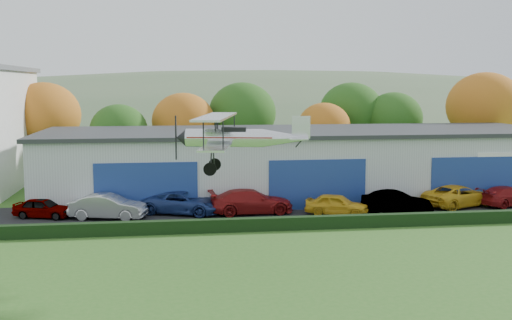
{
  "coord_description": "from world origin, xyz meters",
  "views": [
    {
      "loc": [
        -5.39,
        -20.53,
        8.89
      ],
      "look_at": [
        -0.94,
        11.15,
        4.98
      ],
      "focal_mm": 43.57,
      "sensor_mm": 36.0,
      "label": 1
    }
  ],
  "objects": [
    {
      "name": "car_1",
      "position": [
        -9.46,
        20.7,
        0.88
      ],
      "size": [
        5.28,
        2.9,
        1.65
      ],
      "primitive_type": "imported",
      "rotation": [
        0.0,
        0.0,
        1.33
      ],
      "color": "silver",
      "rests_on": "apron"
    },
    {
      "name": "car_4",
      "position": [
        5.83,
        19.78,
        0.78
      ],
      "size": [
        4.6,
        3.31,
        1.45
      ],
      "primitive_type": "imported",
      "rotation": [
        0.0,
        0.0,
        1.15
      ],
      "color": "gold",
      "rests_on": "apron"
    },
    {
      "name": "car_0",
      "position": [
        -13.8,
        21.67,
        0.72
      ],
      "size": [
        4.21,
        2.67,
        1.33
      ],
      "primitive_type": "imported",
      "rotation": [
        0.0,
        0.0,
        1.27
      ],
      "color": "gray",
      "rests_on": "apron"
    },
    {
      "name": "car_5",
      "position": [
        9.95,
        19.5,
        0.84
      ],
      "size": [
        5.1,
        3.05,
        1.59
      ],
      "primitive_type": "imported",
      "rotation": [
        0.0,
        0.0,
        1.27
      ],
      "color": "gray",
      "rests_on": "apron"
    },
    {
      "name": "hedge",
      "position": [
        3.0,
        16.2,
        0.4
      ],
      "size": [
        46.0,
        0.6,
        0.8
      ],
      "primitive_type": "cube",
      "color": "black",
      "rests_on": "ground"
    },
    {
      "name": "car_6",
      "position": [
        15.39,
        21.45,
        0.84
      ],
      "size": [
        6.24,
        4.69,
        1.58
      ],
      "primitive_type": "imported",
      "rotation": [
        0.0,
        0.0,
        1.99
      ],
      "color": "gold",
      "rests_on": "apron"
    },
    {
      "name": "car_7",
      "position": [
        19.17,
        21.21,
        0.77
      ],
      "size": [
        5.32,
        3.41,
        1.44
      ],
      "primitive_type": "imported",
      "rotation": [
        0.0,
        0.0,
        1.88
      ],
      "color": "maroon",
      "rests_on": "apron"
    },
    {
      "name": "hangar",
      "position": [
        5.0,
        27.98,
        2.66
      ],
      "size": [
        40.6,
        12.6,
        5.3
      ],
      "color": "#B2B7BC",
      "rests_on": "ground"
    },
    {
      "name": "biplane",
      "position": [
        -2.31,
        8.13,
        6.49
      ],
      "size": [
        6.37,
        7.26,
        2.7
      ],
      "rotation": [
        0.0,
        0.0,
        -0.2
      ],
      "color": "silver"
    },
    {
      "name": "car_3",
      "position": [
        0.11,
        21.09,
        0.89
      ],
      "size": [
        5.91,
        2.69,
        1.68
      ],
      "primitive_type": "imported",
      "rotation": [
        0.0,
        0.0,
        1.63
      ],
      "color": "maroon",
      "rests_on": "apron"
    },
    {
      "name": "apron",
      "position": [
        3.0,
        21.0,
        0.03
      ],
      "size": [
        48.0,
        9.0,
        0.05
      ],
      "primitive_type": "cube",
      "color": "black",
      "rests_on": "ground"
    },
    {
      "name": "distant_hills",
      "position": [
        -4.38,
        140.0,
        -13.05
      ],
      "size": [
        430.0,
        196.0,
        56.0
      ],
      "color": "#4C6642",
      "rests_on": "ground"
    },
    {
      "name": "tree_belt",
      "position": [
        0.85,
        40.62,
        5.61
      ],
      "size": [
        75.7,
        13.22,
        10.12
      ],
      "color": "#3D2614",
      "rests_on": "ground"
    },
    {
      "name": "car_2",
      "position": [
        -4.49,
        21.69,
        0.82
      ],
      "size": [
        6.1,
        4.48,
        1.54
      ],
      "primitive_type": "imported",
      "rotation": [
        0.0,
        0.0,
        1.18
      ],
      "color": "navy",
      "rests_on": "apron"
    }
  ]
}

